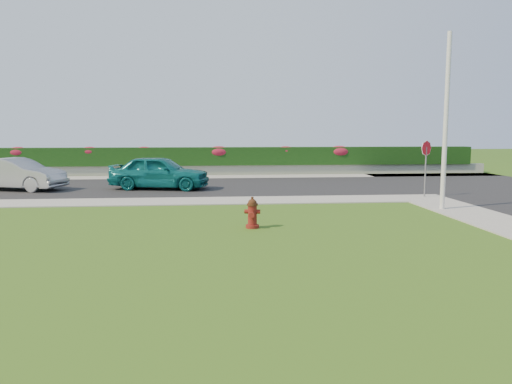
{
  "coord_description": "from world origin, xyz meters",
  "views": [
    {
      "loc": [
        -1.54,
        -10.24,
        2.75
      ],
      "look_at": [
        -0.18,
        4.58,
        0.9
      ],
      "focal_mm": 35.0,
      "sensor_mm": 36.0,
      "label": 1
    }
  ],
  "objects": [
    {
      "name": "stop_sign",
      "position": [
        7.21,
        9.34,
        1.72
      ],
      "size": [
        0.56,
        0.33,
        2.34
      ],
      "rotation": [
        0.0,
        0.0,
        0.14
      ],
      "color": "slate",
      "rests_on": "ground"
    },
    {
      "name": "sedan_silver",
      "position": [
        -10.32,
        13.21,
        0.76
      ],
      "size": [
        4.65,
        2.78,
        1.45
      ],
      "primitive_type": "imported",
      "rotation": [
        0.0,
        0.0,
        1.27
      ],
      "color": "#989A9F",
      "rests_on": "street_far"
    },
    {
      "name": "sedan_teal",
      "position": [
        -3.88,
        13.03,
        0.82
      ],
      "size": [
        4.84,
        2.76,
        1.55
      ],
      "primitive_type": "imported",
      "rotation": [
        0.0,
        0.0,
        1.36
      ],
      "color": "#0C5E61",
      "rests_on": "street_far"
    },
    {
      "name": "ground",
      "position": [
        0.0,
        0.0,
        0.0
      ],
      "size": [
        120.0,
        120.0,
        0.0
      ],
      "primitive_type": "plane",
      "color": "black",
      "rests_on": "ground"
    },
    {
      "name": "retaining_wall",
      "position": [
        -1.0,
        20.5,
        0.3
      ],
      "size": [
        34.0,
        0.4,
        0.6
      ],
      "primitive_type": "cube",
      "color": "gray",
      "rests_on": "ground"
    },
    {
      "name": "sidewalk_far",
      "position": [
        -6.0,
        9.0,
        0.02
      ],
      "size": [
        24.0,
        2.0,
        0.04
      ],
      "primitive_type": "cube",
      "color": "gray",
      "rests_on": "ground"
    },
    {
      "name": "curb_corner",
      "position": [
        7.0,
        9.0,
        0.02
      ],
      "size": [
        2.0,
        2.0,
        0.04
      ],
      "primitive_type": "cube",
      "color": "gray",
      "rests_on": "ground"
    },
    {
      "name": "flower_clump_c",
      "position": [
        -5.54,
        20.5,
        1.49
      ],
      "size": [
        1.08,
        0.69,
        0.54
      ],
      "primitive_type": "ellipsoid",
      "color": "#A61C35",
      "rests_on": "hedge"
    },
    {
      "name": "sidewalk_beyond",
      "position": [
        -1.0,
        19.0,
        0.02
      ],
      "size": [
        34.0,
        2.0,
        0.04
      ],
      "primitive_type": "cube",
      "color": "gray",
      "rests_on": "ground"
    },
    {
      "name": "flower_clump_e",
      "position": [
        3.13,
        20.5,
        1.48
      ],
      "size": [
        1.11,
        0.72,
        0.56
      ],
      "primitive_type": "ellipsoid",
      "color": "#A61C35",
      "rests_on": "hedge"
    },
    {
      "name": "flower_clump_b",
      "position": [
        -8.75,
        20.5,
        1.47
      ],
      "size": [
        1.18,
        0.76,
        0.59
      ],
      "primitive_type": "ellipsoid",
      "color": "#A61C35",
      "rests_on": "hedge"
    },
    {
      "name": "fire_hydrant",
      "position": [
        -0.38,
        3.59,
        0.42
      ],
      "size": [
        0.46,
        0.43,
        0.89
      ],
      "rotation": [
        0.0,
        0.0,
        -0.19
      ],
      "color": "#53100D",
      "rests_on": "ground"
    },
    {
      "name": "hedge",
      "position": [
        -1.0,
        20.6,
        1.15
      ],
      "size": [
        32.0,
        0.9,
        1.1
      ],
      "primitive_type": "cube",
      "color": "black",
      "rests_on": "retaining_wall"
    },
    {
      "name": "street_far",
      "position": [
        -5.0,
        14.0,
        0.02
      ],
      "size": [
        26.0,
        8.0,
        0.04
      ],
      "primitive_type": "cube",
      "color": "black",
      "rests_on": "ground"
    },
    {
      "name": "utility_pole",
      "position": [
        6.45,
        6.2,
        3.01
      ],
      "size": [
        0.16,
        0.16,
        6.02
      ],
      "primitive_type": "cylinder",
      "color": "silver",
      "rests_on": "ground"
    },
    {
      "name": "flower_clump_f",
      "position": [
        6.54,
        20.5,
        1.41
      ],
      "size": [
        1.44,
        0.93,
        0.72
      ],
      "primitive_type": "ellipsoid",
      "color": "#A61C35",
      "rests_on": "hedge"
    },
    {
      "name": "flower_clump_d",
      "position": [
        -1.02,
        20.5,
        1.42
      ],
      "size": [
        1.4,
        0.9,
        0.7
      ],
      "primitive_type": "ellipsoid",
      "color": "#A61C35",
      "rests_on": "hedge"
    },
    {
      "name": "flower_clump_a",
      "position": [
        -12.89,
        20.5,
        1.45
      ],
      "size": [
        1.28,
        0.82,
        0.64
      ],
      "primitive_type": "ellipsoid",
      "color": "#A61C35",
      "rests_on": "hedge"
    }
  ]
}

